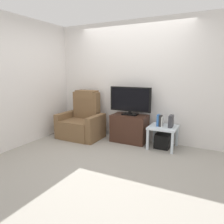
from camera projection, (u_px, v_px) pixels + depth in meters
The scene contains 12 objects.
ground_plane at pixel (110, 154), 3.95m from camera, with size 6.40×6.40×0.00m, color #9E998E.
wall_back at pixel (133, 81), 4.69m from camera, with size 6.40×0.06×2.60m, color silver.
wall_side at pixel (32, 82), 4.54m from camera, with size 0.06×4.48×2.60m, color silver.
tv_stand at pixel (129, 128), 4.62m from camera, with size 0.76×0.44×0.59m.
television at pixel (130, 100), 4.51m from camera, with size 0.92×0.20×0.60m.
recliner_armchair at pixel (82, 121), 4.93m from camera, with size 0.98×0.78×1.08m.
side_table at pixel (163, 130), 4.22m from camera, with size 0.54×0.54×0.45m.
subwoofer_box at pixel (162, 141), 4.26m from camera, with size 0.29×0.29×0.29m, color black.
book_leftmost at pixel (158, 120), 4.21m from camera, with size 0.04×0.12×0.23m, color #3366B2.
book_middle at pixel (161, 121), 4.19m from camera, with size 0.04×0.11×0.22m, color #262626.
book_rightmost at pixel (162, 122), 4.18m from camera, with size 0.03×0.11×0.20m, color white.
game_console at pixel (171, 121), 4.13m from camera, with size 0.07×0.20×0.24m, color #333338.
Camera 1 is at (1.72, -3.30, 1.54)m, focal length 33.89 mm.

